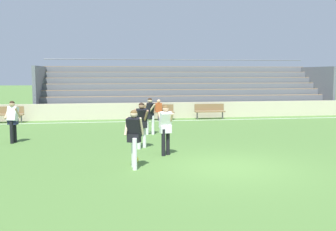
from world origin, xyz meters
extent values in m
plane|color=#517A38|center=(0.00, 0.00, 0.00)|extent=(160.00, 160.00, 0.00)
cube|color=white|center=(0.00, 11.31, 0.00)|extent=(44.00, 0.12, 0.01)
cube|color=beige|center=(0.00, 12.55, 0.48)|extent=(48.00, 0.16, 0.96)
cube|color=#897051|center=(2.00, 13.62, 0.40)|extent=(19.61, 0.36, 0.08)
cube|color=slate|center=(2.00, 13.42, 0.20)|extent=(19.61, 0.04, 0.40)
cube|color=#897051|center=(2.00, 14.26, 0.80)|extent=(19.61, 0.36, 0.08)
cube|color=slate|center=(2.00, 14.06, 0.60)|extent=(19.61, 0.04, 0.40)
cube|color=#897051|center=(2.00, 14.90, 1.19)|extent=(19.61, 0.36, 0.08)
cube|color=slate|center=(2.00, 14.70, 0.99)|extent=(19.61, 0.04, 0.40)
cube|color=#897051|center=(2.00, 15.54, 1.59)|extent=(19.61, 0.36, 0.08)
cube|color=slate|center=(2.00, 15.34, 1.39)|extent=(19.61, 0.04, 0.40)
cube|color=#897051|center=(2.00, 16.19, 1.99)|extent=(19.61, 0.36, 0.08)
cube|color=slate|center=(2.00, 15.99, 1.79)|extent=(19.61, 0.04, 0.40)
cube|color=#897051|center=(2.00, 16.83, 2.39)|extent=(19.61, 0.36, 0.08)
cube|color=slate|center=(2.00, 16.63, 2.19)|extent=(19.61, 0.04, 0.40)
cube|color=#897051|center=(2.00, 17.47, 2.78)|extent=(19.61, 0.36, 0.08)
cube|color=slate|center=(2.00, 17.27, 2.58)|extent=(19.61, 0.04, 0.40)
cube|color=#897051|center=(2.00, 18.12, 3.18)|extent=(19.61, 0.36, 0.08)
cube|color=slate|center=(2.00, 17.92, 2.98)|extent=(19.61, 0.04, 0.40)
cube|color=slate|center=(-7.70, 15.87, 1.59)|extent=(0.20, 4.86, 3.18)
cube|color=slate|center=(11.70, 15.87, 1.59)|extent=(0.20, 4.86, 3.18)
cylinder|color=slate|center=(2.00, 18.37, 3.73)|extent=(19.61, 0.06, 0.06)
cube|color=olive|center=(2.61, 11.74, 0.45)|extent=(1.80, 0.40, 0.06)
cube|color=olive|center=(2.61, 11.92, 0.70)|extent=(1.80, 0.05, 0.40)
cylinder|color=#47474C|center=(1.83, 11.74, 0.23)|extent=(0.07, 0.07, 0.45)
cylinder|color=#47474C|center=(3.39, 11.74, 0.23)|extent=(0.07, 0.07, 0.45)
cube|color=olive|center=(-8.92, 11.74, 0.45)|extent=(1.80, 0.40, 0.06)
cube|color=olive|center=(-8.92, 11.92, 0.70)|extent=(1.80, 0.05, 0.40)
cylinder|color=#47474C|center=(-8.14, 11.74, 0.23)|extent=(0.07, 0.07, 0.45)
cube|color=olive|center=(-0.48, 11.74, 0.45)|extent=(1.80, 0.40, 0.06)
cube|color=olive|center=(-0.48, 11.92, 0.70)|extent=(1.80, 0.05, 0.40)
cylinder|color=#47474C|center=(-1.26, 11.74, 0.23)|extent=(0.07, 0.07, 0.45)
cylinder|color=#47474C|center=(0.30, 11.74, 0.23)|extent=(0.07, 0.07, 0.45)
cylinder|color=#2D2D38|center=(-0.48, 11.52, 0.23)|extent=(0.16, 0.16, 0.45)
cube|color=#B24C23|center=(-0.48, 11.74, 0.74)|extent=(0.36, 0.24, 0.52)
sphere|color=#D6A884|center=(-0.48, 11.74, 1.10)|extent=(0.21, 0.21, 0.21)
cylinder|color=black|center=(-1.50, 2.05, 0.45)|extent=(0.13, 0.13, 0.90)
cylinder|color=black|center=(-1.67, 1.90, 0.45)|extent=(0.13, 0.13, 0.90)
cube|color=white|center=(-1.59, 1.97, 0.88)|extent=(0.39, 0.27, 0.24)
cube|color=white|center=(-1.59, 1.97, 1.18)|extent=(0.44, 0.44, 0.60)
cylinder|color=#D6A884|center=(-1.42, 1.88, 1.22)|extent=(0.13, 0.38, 0.46)
cylinder|color=#D6A884|center=(-1.75, 2.07, 1.22)|extent=(0.13, 0.38, 0.46)
sphere|color=#D6A884|center=(-1.59, 1.97, 1.56)|extent=(0.21, 0.21, 0.21)
sphere|color=brown|center=(-1.59, 1.97, 1.58)|extent=(0.20, 0.20, 0.20)
cylinder|color=white|center=(-2.76, 0.50, 0.46)|extent=(0.13, 0.13, 0.91)
cylinder|color=white|center=(-2.75, 0.15, 0.46)|extent=(0.13, 0.13, 0.91)
cube|color=black|center=(-2.76, 0.33, 0.89)|extent=(0.42, 0.36, 0.24)
cube|color=black|center=(-2.76, 0.33, 1.19)|extent=(0.49, 0.46, 0.59)
cylinder|color=beige|center=(-2.55, 0.31, 1.23)|extent=(0.18, 0.26, 0.51)
cylinder|color=beige|center=(-2.97, 0.35, 1.23)|extent=(0.18, 0.26, 0.51)
sphere|color=beige|center=(-2.76, 0.33, 1.58)|extent=(0.21, 0.21, 0.21)
sphere|color=brown|center=(-2.76, 0.33, 1.60)|extent=(0.20, 0.20, 0.20)
cylinder|color=white|center=(-2.15, 3.44, 0.45)|extent=(0.13, 0.13, 0.89)
cylinder|color=white|center=(-2.37, 3.20, 0.45)|extent=(0.13, 0.13, 0.89)
cube|color=black|center=(-2.26, 3.32, 0.87)|extent=(0.41, 0.31, 0.24)
cube|color=black|center=(-2.26, 3.32, 1.17)|extent=(0.46, 0.44, 0.60)
cylinder|color=#A87A5B|center=(-2.12, 3.17, 1.21)|extent=(0.18, 0.39, 0.46)
cylinder|color=#A87A5B|center=(-2.41, 3.47, 1.21)|extent=(0.18, 0.39, 0.46)
sphere|color=#A87A5B|center=(-2.26, 3.32, 1.56)|extent=(0.21, 0.21, 0.21)
sphere|color=black|center=(-2.26, 3.32, 1.58)|extent=(0.20, 0.20, 0.20)
cylinder|color=black|center=(-7.17, 5.10, 0.44)|extent=(0.13, 0.13, 0.87)
cylinder|color=black|center=(-7.10, 5.35, 0.44)|extent=(0.13, 0.13, 0.87)
cube|color=#232847|center=(-7.14, 5.22, 0.85)|extent=(0.41, 0.33, 0.24)
cube|color=white|center=(-7.14, 5.22, 1.15)|extent=(0.49, 0.49, 0.60)
cylinder|color=#D6A884|center=(-7.33, 5.23, 1.19)|extent=(0.20, 0.39, 0.45)
cylinder|color=#D6A884|center=(-6.94, 5.21, 1.19)|extent=(0.20, 0.39, 0.45)
sphere|color=#D6A884|center=(-7.14, 5.22, 1.54)|extent=(0.21, 0.21, 0.21)
sphere|color=black|center=(-7.14, 5.22, 1.56)|extent=(0.20, 0.20, 0.20)
cylinder|color=white|center=(-1.46, 6.44, 0.43)|extent=(0.13, 0.13, 0.86)
cylinder|color=white|center=(-1.73, 6.43, 0.43)|extent=(0.13, 0.13, 0.86)
cube|color=black|center=(-1.60, 6.44, 0.84)|extent=(0.39, 0.42, 0.24)
cube|color=black|center=(-1.60, 6.44, 1.14)|extent=(0.48, 0.50, 0.59)
cylinder|color=beige|center=(-1.55, 6.25, 1.18)|extent=(0.35, 0.29, 0.46)
cylinder|color=beige|center=(-1.64, 6.63, 1.18)|extent=(0.35, 0.29, 0.46)
sphere|color=beige|center=(-1.60, 6.44, 1.52)|extent=(0.21, 0.21, 0.21)
sphere|color=black|center=(-1.60, 6.44, 1.54)|extent=(0.20, 0.20, 0.20)
sphere|color=yellow|center=(-2.69, 1.01, 0.11)|extent=(0.22, 0.22, 0.22)
camera|label=1|loc=(-3.56, -10.73, 2.74)|focal=41.84mm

